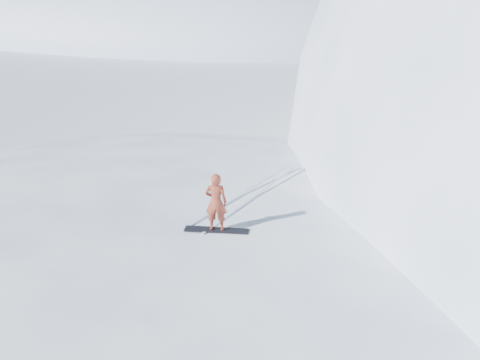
# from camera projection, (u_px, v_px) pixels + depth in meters

# --- Properties ---
(ground) EXTENTS (400.00, 400.00, 0.00)m
(ground) POSITION_uv_depth(u_px,v_px,m) (145.00, 360.00, 12.79)
(ground) COLOR white
(ground) RESTS_ON ground
(near_ridge) EXTENTS (36.00, 28.00, 4.80)m
(near_ridge) POSITION_uv_depth(u_px,v_px,m) (253.00, 316.00, 14.43)
(near_ridge) COLOR white
(near_ridge) RESTS_ON ground
(far_ridge_a) EXTENTS (120.00, 70.00, 28.00)m
(far_ridge_a) POSITION_uv_depth(u_px,v_px,m) (125.00, 22.00, 96.84)
(far_ridge_a) COLOR white
(far_ridge_a) RESTS_ON ground
(far_ridge_c) EXTENTS (140.00, 90.00, 36.00)m
(far_ridge_c) POSITION_uv_depth(u_px,v_px,m) (393.00, 14.00, 116.58)
(far_ridge_c) COLOR white
(far_ridge_c) RESTS_ON ground
(wind_bumps) EXTENTS (16.00, 14.40, 1.00)m
(wind_bumps) POSITION_uv_depth(u_px,v_px,m) (188.00, 311.00, 14.66)
(wind_bumps) COLOR white
(wind_bumps) RESTS_ON ground
(snowboard) EXTENTS (1.60, 1.13, 0.03)m
(snowboard) POSITION_uv_depth(u_px,v_px,m) (217.00, 230.00, 13.89)
(snowboard) COLOR black
(snowboard) RESTS_ON near_ridge
(snowboarder) EXTENTS (0.68, 0.61, 1.55)m
(snowboarder) POSITION_uv_depth(u_px,v_px,m) (216.00, 202.00, 13.60)
(snowboarder) COLOR maroon
(snowboarder) RESTS_ON snowboard
(board_tracks) EXTENTS (1.14, 5.98, 0.04)m
(board_tracks) POSITION_uv_depth(u_px,v_px,m) (252.00, 193.00, 16.22)
(board_tracks) COLOR silver
(board_tracks) RESTS_ON ground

